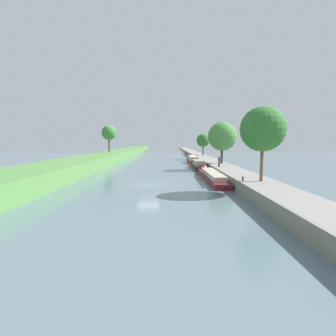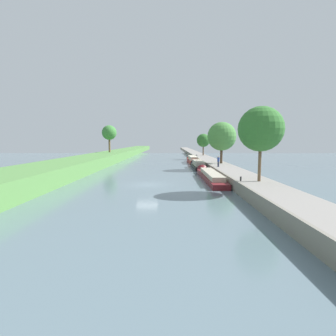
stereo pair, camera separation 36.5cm
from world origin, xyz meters
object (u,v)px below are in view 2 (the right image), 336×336
Objects in this scene: narrowboat_black at (198,165)px; mooring_bollard_far at (197,155)px; narrowboat_maroon at (210,175)px; narrowboat_red at (192,160)px; person_walking at (218,161)px; mooring_bollard_near at (241,179)px.

mooring_bollard_far is at bearing 84.72° from narrowboat_black.
narrowboat_black is (-0.07, 14.60, 0.11)m from narrowboat_maroon.
narrowboat_black reaches higher than narrowboat_maroon.
narrowboat_red is at bearing 90.07° from narrowboat_maroon.
mooring_bollard_far reaches higher than narrowboat_maroon.
narrowboat_black is 7.16× the size of person_walking.
mooring_bollard_far is (1.74, 18.85, 0.79)m from narrowboat_black.
narrowboat_black is 24.12m from mooring_bollard_near.
narrowboat_black is at bearing 90.29° from narrowboat_maroon.
narrowboat_red is at bearing 95.42° from person_walking.
person_walking reaches higher than narrowboat_maroon.
narrowboat_maroon is at bearing -112.31° from person_walking.
mooring_bollard_far is (1.67, 33.46, 0.90)m from narrowboat_maroon.
mooring_bollard_far is at bearing 90.00° from mooring_bollard_near.
mooring_bollard_near is at bearing -79.98° from narrowboat_maroon.
narrowboat_maroon is 37.41× the size of mooring_bollard_far.
narrowboat_maroon is 27.29m from narrowboat_red.
narrowboat_red reaches higher than narrowboat_maroon.
narrowboat_black is at bearing -90.18° from narrowboat_red.
mooring_bollard_near reaches higher than narrowboat_red.
person_walking reaches higher than mooring_bollard_near.
narrowboat_black is at bearing 102.68° from person_walking.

